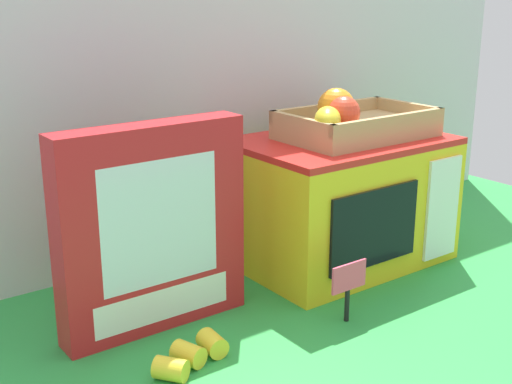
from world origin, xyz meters
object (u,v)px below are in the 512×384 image
Objects in this scene: cookie_set_box at (152,228)px; price_sign at (349,283)px; loose_toy_banana at (191,355)px; food_groups_crate at (351,123)px; toy_microwave at (340,200)px.

cookie_set_box reaches higher than price_sign.
food_groups_crate is at bearing 18.96° from loose_toy_banana.
cookie_set_box is at bearing 81.98° from loose_toy_banana.
loose_toy_banana is (-0.27, 0.03, -0.05)m from price_sign.
cookie_set_box is at bearing -176.33° from toy_microwave.
cookie_set_box is 0.32m from price_sign.
food_groups_crate is 0.33m from price_sign.
toy_microwave is 3.93× the size of price_sign.
food_groups_crate reaches higher than toy_microwave.
food_groups_crate is 0.91× the size of cookie_set_box.
toy_microwave is 1.34× the size of food_groups_crate.
loose_toy_banana is (-0.44, -0.17, -0.11)m from toy_microwave.
price_sign is (0.25, -0.17, -0.10)m from cookie_set_box.
toy_microwave is 3.08× the size of loose_toy_banana.
food_groups_crate reaches higher than cookie_set_box.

